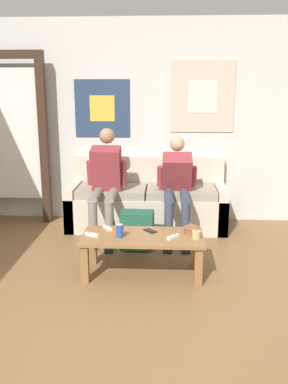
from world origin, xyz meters
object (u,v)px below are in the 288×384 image
object	(u,v)px
person_seated_teen	(177,184)
cell_phone	(150,231)
couch	(147,203)
ceramic_bowl	(191,229)
game_controller_far_center	(108,228)
drink_can_blue	(120,231)
coffee_table	(143,242)
person_seated_adult	(105,180)
game_controller_near_right	(173,237)
backpack	(137,231)
pillar_candle	(196,235)
game_controller_near_left	(92,235)

from	to	relation	value
person_seated_teen	cell_phone	distance (m)	1.01
couch	ceramic_bowl	bearing A→B (deg)	-69.61
game_controller_far_center	drink_can_blue	bearing A→B (deg)	-56.28
coffee_table	drink_can_blue	size ratio (longest dim) A/B	9.12
coffee_table	game_controller_far_center	distance (m)	0.39
person_seated_adult	game_controller_near_right	world-z (taller)	person_seated_adult
coffee_table	drink_can_blue	bearing A→B (deg)	-163.63
coffee_table	drink_can_blue	xyz separation A→B (m)	(-0.21, -0.06, 0.13)
backpack	pillar_candle	size ratio (longest dim) A/B	4.99
ceramic_bowl	cell_phone	distance (m)	0.39
ceramic_bowl	game_controller_far_center	distance (m)	0.81
couch	pillar_candle	distance (m)	1.55
couch	game_controller_far_center	distance (m)	1.29
pillar_candle	game_controller_near_right	bearing A→B (deg)	-178.99
cell_phone	game_controller_far_center	bearing A→B (deg)	174.79
game_controller_near_left	cell_phone	xyz separation A→B (m)	(0.54, 0.15, -0.01)
ceramic_bowl	drink_can_blue	bearing A→B (deg)	-166.87
game_controller_near_left	game_controller_far_center	distance (m)	0.23
pillar_candle	drink_can_blue	xyz separation A→B (m)	(-0.70, -0.01, 0.03)
couch	game_controller_near_right	bearing A→B (deg)	-77.81
person_seated_teen	drink_can_blue	bearing A→B (deg)	-115.89
person_seated_adult	pillar_candle	world-z (taller)	person_seated_adult
game_controller_far_center	cell_phone	distance (m)	0.42
drink_can_blue	game_controller_far_center	bearing A→B (deg)	123.72
person_seated_teen	couch	bearing A→B (deg)	136.41
coffee_table	game_controller_near_right	xyz separation A→B (m)	(0.28, -0.05, 0.08)
game_controller_near_right	cell_phone	xyz separation A→B (m)	(-0.22, 0.17, -0.01)
person_seated_adult	person_seated_teen	size ratio (longest dim) A/B	1.09
ceramic_bowl	game_controller_far_center	xyz separation A→B (m)	(-0.81, 0.06, -0.02)
person_seated_teen	game_controller_far_center	xyz separation A→B (m)	(-0.69, -0.90, -0.24)
coffee_table	pillar_candle	distance (m)	0.51
coffee_table	person_seated_teen	xyz separation A→B (m)	(0.34, 1.06, 0.32)
drink_can_blue	game_controller_near_right	size ratio (longest dim) A/B	0.94
person_seated_teen	person_seated_adult	bearing A→B (deg)	-177.87
ceramic_bowl	game_controller_near_left	world-z (taller)	ceramic_bowl
drink_can_blue	game_controller_far_center	size ratio (longest dim) A/B	0.90
game_controller_far_center	person_seated_adult	bearing A→B (deg)	99.17
backpack	drink_can_blue	xyz separation A→B (m)	(-0.11, -0.69, 0.25)
person_seated_adult	game_controller_far_center	world-z (taller)	person_seated_adult
person_seated_teen	game_controller_far_center	bearing A→B (deg)	-127.33
ceramic_bowl	cell_phone	xyz separation A→B (m)	(-0.39, 0.02, -0.03)
couch	backpack	size ratio (longest dim) A/B	4.68
person_seated_adult	pillar_candle	distance (m)	1.48
person_seated_adult	cell_phone	world-z (taller)	person_seated_adult
game_controller_near_left	game_controller_near_right	size ratio (longest dim) A/B	1.10
cell_phone	drink_can_blue	bearing A→B (deg)	-146.76
couch	drink_can_blue	size ratio (longest dim) A/B	15.70
couch	person_seated_teen	world-z (taller)	person_seated_teen
pillar_candle	drink_can_blue	world-z (taller)	drink_can_blue
drink_can_blue	game_controller_far_center	distance (m)	0.26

